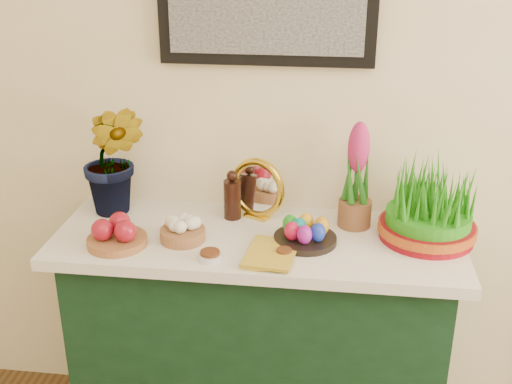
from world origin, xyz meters
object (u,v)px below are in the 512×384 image
sideboard (258,345)px  hyacinth_green (112,141)px  book (247,250)px  wheatgrass_sabzeh (429,207)px  mirror (258,189)px

sideboard → hyacinth_green: hyacinth_green is taller
book → wheatgrass_sabzeh: bearing=24.3°
mirror → book: 0.31m
hyacinth_green → wheatgrass_sabzeh: hyacinth_green is taller
hyacinth_green → wheatgrass_sabzeh: bearing=-0.9°
hyacinth_green → book: (0.52, -0.26, -0.26)m
sideboard → mirror: (-0.02, 0.15, 0.57)m
sideboard → mirror: bearing=97.7°
wheatgrass_sabzeh → book: bearing=-162.1°
mirror → book: size_ratio=1.06×
mirror → wheatgrass_sabzeh: size_ratio=0.68×
sideboard → mirror: 0.59m
mirror → sideboard: bearing=-82.3°
hyacinth_green → book: hyacinth_green is taller
hyacinth_green → mirror: hyacinth_green is taller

